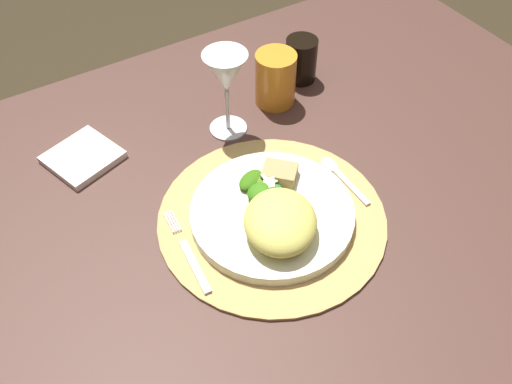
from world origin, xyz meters
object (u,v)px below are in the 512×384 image
dining_table (272,245)px  dinner_plate (272,213)px  wine_glass (226,76)px  amber_tumbler (275,79)px  fork (189,254)px  napkin (83,157)px  dark_tumbler (301,60)px  spoon (337,172)px

dining_table → dinner_plate: (-0.04, -0.05, 0.17)m
wine_glass → amber_tumbler: wine_glass is taller
fork → napkin: bearing=102.6°
dinner_plate → dining_table: bearing=54.5°
wine_glass → dark_tumbler: 0.23m
wine_glass → dining_table: bearing=-93.6°
amber_tumbler → dining_table: bearing=-123.1°
dining_table → fork: bearing=-165.0°
napkin → wine_glass: 0.30m
fork → spoon: (0.30, 0.02, 0.00)m
spoon → amber_tumbler: amber_tumbler is taller
dining_table → spoon: (0.11, -0.03, 0.17)m
spoon → napkin: 0.46m
fork → amber_tumbler: amber_tumbler is taller
napkin → wine_glass: bearing=-13.7°
dining_table → amber_tumbler: bearing=56.9°
dinner_plate → wine_glass: (0.05, 0.23, 0.11)m
fork → napkin: size_ratio=1.50×
fork → amber_tumbler: size_ratio=1.60×
napkin → amber_tumbler: size_ratio=1.07×
spoon → amber_tumbler: size_ratio=1.21×
wine_glass → amber_tumbler: 0.14m
amber_tumbler → dark_tumbler: amber_tumbler is taller
fork → spoon: 0.30m
dining_table → dark_tumbler: size_ratio=15.10×
dining_table → spoon: bearing=-14.4°
dining_table → dinner_plate: dinner_plate is taller
amber_tumbler → napkin: bearing=174.2°
fork → dark_tumbler: size_ratio=1.88×
dinner_plate → spoon: size_ratio=2.06×
dinner_plate → napkin: dinner_plate is taller
dinner_plate → spoon: dinner_plate is taller
dining_table → fork: (-0.19, -0.05, 0.17)m
dinner_plate → fork: bearing=179.1°
dinner_plate → dark_tumbler: (0.26, 0.29, 0.03)m
spoon → dark_tumbler: dark_tumbler is taller
spoon → wine_glass: (-0.10, 0.21, 0.11)m
fork → amber_tumbler: (0.32, 0.25, 0.05)m
dining_table → napkin: size_ratio=12.05×
napkin → amber_tumbler: (0.39, -0.04, 0.05)m
dinner_plate → dark_tumbler: 0.39m
fork → dark_tumbler: dark_tumbler is taller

